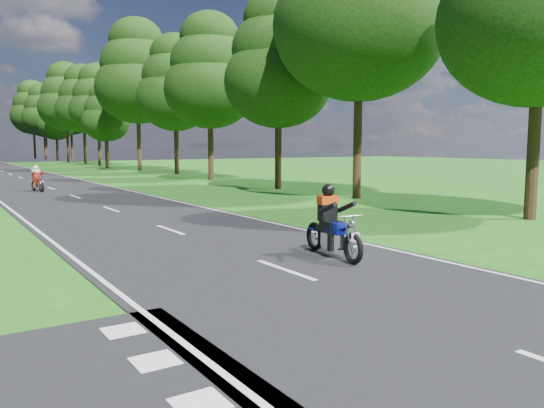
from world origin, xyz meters
TOP-DOWN VIEW (x-y plane):
  - ground at (0.00, 0.00)m, footprint 160.00×160.00m
  - main_road at (0.00, 50.00)m, footprint 7.00×140.00m
  - road_markings at (-0.14, 48.13)m, footprint 7.40×140.00m
  - treeline at (1.43, 60.06)m, footprint 40.00×115.35m
  - rider_near_blue at (1.60, 2.47)m, footprint 0.91×2.02m
  - rider_far_red at (-0.99, 24.24)m, footprint 0.76×1.76m

SIDE VIEW (x-z plane):
  - ground at x=0.00m, z-range 0.00..0.00m
  - main_road at x=0.00m, z-range 0.00..0.02m
  - road_markings at x=-0.14m, z-range 0.02..0.03m
  - rider_far_red at x=-0.99m, z-range 0.02..1.44m
  - rider_near_blue at x=1.60m, z-range 0.02..1.64m
  - treeline at x=1.43m, z-range 0.86..15.65m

